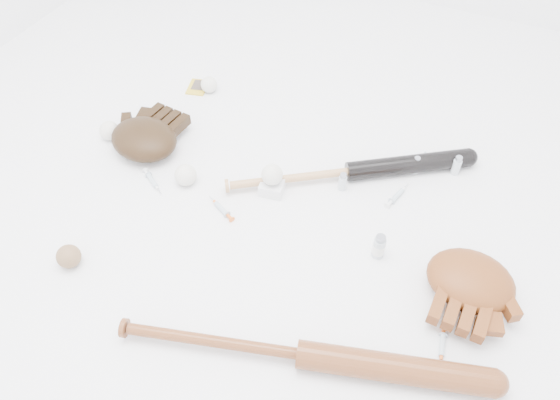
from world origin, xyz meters
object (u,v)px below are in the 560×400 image
at_px(bat_wood, 301,354).
at_px(pedestal, 272,187).
at_px(bat_dark, 350,171).
at_px(glove_dark, 144,139).

height_order(bat_wood, pedestal, bat_wood).
height_order(bat_dark, pedestal, bat_dark).
bearing_deg(pedestal, bat_wood, -57.88).
bearing_deg(bat_wood, pedestal, 106.67).
distance_m(bat_wood, pedestal, 0.61).
height_order(glove_dark, pedestal, glove_dark).
relative_size(glove_dark, pedestal, 3.85).
bearing_deg(bat_wood, bat_dark, 83.84).
xyz_separation_m(bat_dark, bat_wood, (0.11, -0.68, 0.00)).
height_order(bat_dark, glove_dark, glove_dark).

